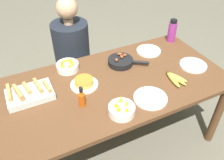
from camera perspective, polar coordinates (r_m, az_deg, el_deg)
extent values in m
plane|color=#666051|center=(2.36, 0.00, -14.40)|extent=(14.00, 14.00, 0.00)
cube|color=brown|center=(1.84, 0.00, -1.15)|extent=(1.82, 0.89, 0.03)
cylinder|color=brown|center=(2.31, 24.07, -7.51)|extent=(0.07, 0.07, 0.69)
cylinder|color=brown|center=(2.27, -24.50, -8.48)|extent=(0.07, 0.07, 0.69)
cylinder|color=brown|center=(2.69, 12.80, 2.80)|extent=(0.07, 0.07, 0.69)
ellipsoid|color=gold|center=(1.89, 14.47, 0.12)|extent=(0.06, 0.20, 0.04)
ellipsoid|color=gold|center=(1.91, 15.16, 0.33)|extent=(0.07, 0.20, 0.03)
ellipsoid|color=gold|center=(1.93, 15.27, 0.67)|extent=(0.10, 0.18, 0.03)
cylinder|color=#4C3819|center=(1.95, 13.23, 1.65)|extent=(0.02, 0.02, 0.04)
cube|color=silver|center=(1.79, -19.10, -3.30)|extent=(0.32, 0.21, 0.05)
cube|color=#ED8E4C|center=(1.79, -23.54, -2.87)|extent=(0.03, 0.17, 0.04)
cube|color=#ED8E4C|center=(1.76, -21.62, -2.92)|extent=(0.05, 0.16, 0.05)
cube|color=#ED8E4C|center=(1.78, -19.78, -1.94)|extent=(0.04, 0.13, 0.04)
cube|color=#ED8E4C|center=(1.78, -17.38, -1.38)|extent=(0.04, 0.16, 0.04)
cube|color=#ED8E4C|center=(1.76, -15.36, -1.49)|extent=(0.04, 0.14, 0.04)
cylinder|color=black|center=(2.03, 2.03, 3.97)|extent=(0.21, 0.21, 0.01)
cylinder|color=black|center=(2.02, 2.05, 4.57)|extent=(0.21, 0.21, 0.04)
cylinder|color=black|center=(2.00, 6.97, 4.26)|extent=(0.13, 0.10, 0.02)
ellipsoid|color=brown|center=(2.01, 2.40, 5.64)|extent=(0.04, 0.04, 0.03)
ellipsoid|color=brown|center=(2.04, 1.86, 6.28)|extent=(0.06, 0.05, 0.03)
ellipsoid|color=brown|center=(2.03, 3.10, 6.02)|extent=(0.04, 0.04, 0.03)
ellipsoid|color=brown|center=(1.97, 1.10, 4.88)|extent=(0.04, 0.05, 0.02)
ellipsoid|color=brown|center=(2.01, 2.28, 5.64)|extent=(0.03, 0.04, 0.03)
cylinder|color=white|center=(1.81, -6.67, -1.13)|extent=(0.21, 0.21, 0.02)
cylinder|color=gold|center=(1.79, -6.74, -0.41)|extent=(0.14, 0.14, 0.04)
cylinder|color=#AB7427|center=(1.78, -6.80, 0.17)|extent=(0.14, 0.14, 0.00)
cylinder|color=white|center=(2.12, 18.93, 3.40)|extent=(0.23, 0.23, 0.02)
cylinder|color=silver|center=(2.10, 18.35, 3.54)|extent=(0.10, 0.06, 0.01)
cube|color=silver|center=(2.16, 19.07, 4.51)|extent=(0.05, 0.04, 0.00)
cylinder|color=white|center=(2.22, 8.82, 6.94)|extent=(0.22, 0.22, 0.02)
cylinder|color=silver|center=(2.23, 8.28, 7.45)|extent=(0.10, 0.06, 0.01)
cube|color=silver|center=(2.23, 10.26, 7.31)|extent=(0.05, 0.04, 0.00)
cylinder|color=white|center=(1.71, 9.21, -4.31)|extent=(0.24, 0.24, 0.02)
cylinder|color=silver|center=(1.72, 9.21, -3.42)|extent=(0.03, 0.13, 0.01)
cube|color=silver|center=(1.67, 10.41, -5.44)|extent=(0.03, 0.05, 0.00)
cylinder|color=white|center=(1.99, -10.63, 3.18)|extent=(0.18, 0.18, 0.06)
cone|color=#F4A819|center=(1.96, -9.87, 4.56)|extent=(0.05, 0.05, 0.06)
cone|color=#F4A819|center=(2.00, -10.12, 4.93)|extent=(0.06, 0.06, 0.04)
cone|color=#F4A819|center=(2.00, -11.05, 4.73)|extent=(0.05, 0.04, 0.04)
cone|color=#F4A819|center=(1.98, -11.80, 4.41)|extent=(0.04, 0.04, 0.04)
cone|color=#F4A819|center=(1.95, -12.03, 3.98)|extent=(0.03, 0.04, 0.06)
cone|color=#F4A819|center=(1.93, -11.79, 3.60)|extent=(0.05, 0.05, 0.06)
cone|color=#F4A819|center=(1.92, -10.09, 3.41)|extent=(0.04, 0.04, 0.05)
cone|color=#F4A819|center=(1.94, -9.39, 3.91)|extent=(0.05, 0.05, 0.05)
cylinder|color=white|center=(1.58, 2.33, -7.21)|extent=(0.18, 0.18, 0.06)
cone|color=#F4A819|center=(1.56, 3.49, -5.28)|extent=(0.03, 0.04, 0.06)
cone|color=#F4A819|center=(1.58, 2.14, -4.59)|extent=(0.05, 0.04, 0.06)
cone|color=#F4A819|center=(1.54, 1.03, -5.96)|extent=(0.05, 0.06, 0.05)
cone|color=#F4A819|center=(1.52, 1.66, -6.90)|extent=(0.05, 0.05, 0.05)
cone|color=#F4A819|center=(1.51, 3.63, -7.07)|extent=(0.04, 0.03, 0.05)
cylinder|color=#992D89|center=(2.40, 14.22, 11.13)|extent=(0.08, 0.08, 0.19)
cylinder|color=black|center=(2.35, 14.65, 13.51)|extent=(0.06, 0.06, 0.03)
cylinder|color=#C64C0F|center=(1.63, -7.24, -4.75)|extent=(0.05, 0.05, 0.10)
cone|color=#C64C0F|center=(1.59, -7.42, -3.10)|extent=(0.05, 0.05, 0.03)
cylinder|color=black|center=(1.57, -7.51, -2.28)|extent=(0.03, 0.03, 0.03)
cube|color=black|center=(2.65, -8.58, -1.31)|extent=(0.38, 0.38, 0.40)
cylinder|color=#1E232D|center=(2.38, -9.65, 7.34)|extent=(0.35, 0.35, 0.54)
cylinder|color=tan|center=(2.24, -10.46, 13.77)|extent=(0.09, 0.09, 0.05)
sphere|color=tan|center=(2.19, -10.84, 16.63)|extent=(0.19, 0.19, 0.19)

